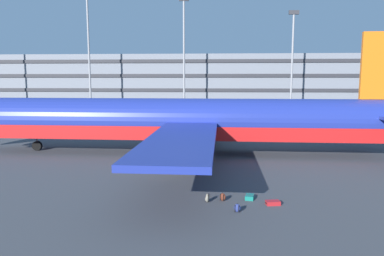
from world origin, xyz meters
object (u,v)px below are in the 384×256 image
(suitcase_silver, at_px, (250,197))
(backpack_black, at_px, (223,197))
(suitcase_teal, at_px, (273,203))
(backpack_large, at_px, (207,198))
(backpack_small, at_px, (237,208))
(airliner, at_px, (187,121))

(suitcase_silver, relative_size, backpack_black, 1.58)
(suitcase_teal, xyz_separation_m, suitcase_silver, (-1.17, 0.88, 0.01))
(suitcase_teal, relative_size, suitcase_silver, 1.06)
(backpack_large, bearing_deg, suitcase_teal, -3.66)
(suitcase_teal, bearing_deg, backpack_small, -149.43)
(backpack_black, distance_m, backpack_small, 1.82)
(airliner, relative_size, suitcase_silver, 55.56)
(airliner, bearing_deg, suitcase_silver, -70.30)
(airliner, xyz_separation_m, backpack_black, (2.98, -12.97, -2.72))
(backpack_black, bearing_deg, airliner, 102.93)
(backpack_black, relative_size, backpack_small, 1.01)
(airliner, bearing_deg, backpack_small, -75.92)
(suitcase_teal, bearing_deg, airliner, 112.85)
(backpack_large, relative_size, backpack_black, 1.10)
(suitcase_silver, height_order, backpack_black, backpack_black)
(airliner, relative_size, backpack_small, 88.90)
(backpack_large, bearing_deg, airliner, 99.05)
(backpack_large, height_order, backpack_small, backpack_large)
(suitcase_silver, distance_m, backpack_black, 1.58)
(suitcase_teal, xyz_separation_m, backpack_small, (-2.00, -1.18, 0.10))
(airliner, bearing_deg, backpack_large, -80.95)
(airliner, bearing_deg, backpack_black, -77.07)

